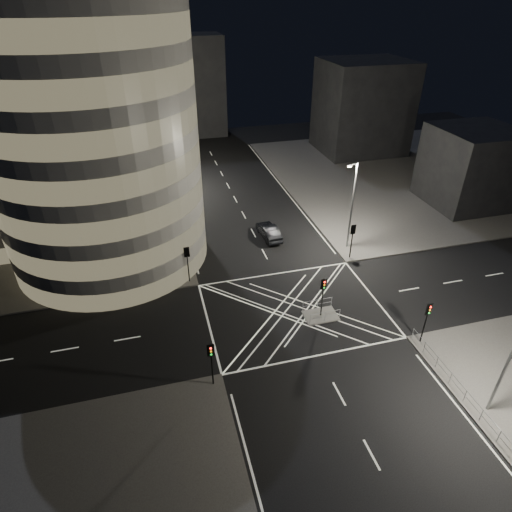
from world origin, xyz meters
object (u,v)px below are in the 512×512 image
object	(u,v)px
central_island	(321,316)
traffic_signal_island	(323,290)
traffic_signal_nr	(427,316)
street_lamp_left_far	(160,155)
traffic_signal_fr	(353,235)
street_lamp_left_near	(173,212)
street_lamp_right_far	(352,203)
street_lamp_right_near	(511,354)
traffic_signal_nl	(211,357)
traffic_signal_fl	(187,258)
sedan	(269,231)

from	to	relation	value
central_island	traffic_signal_island	world-z (taller)	traffic_signal_island
traffic_signal_nr	street_lamp_left_far	distance (m)	41.15
traffic_signal_fr	traffic_signal_nr	distance (m)	13.60
street_lamp_left_near	street_lamp_right_far	world-z (taller)	same
traffic_signal_nr	street_lamp_right_near	size ratio (longest dim) A/B	0.40
traffic_signal_fr	street_lamp_left_near	world-z (taller)	street_lamp_left_near
central_island	traffic_signal_fr	distance (m)	11.10
traffic_signal_fr	street_lamp_right_far	xyz separation A→B (m)	(0.64, 2.20, 2.63)
traffic_signal_nl	traffic_signal_island	bearing A→B (deg)	26.14
traffic_signal_nr	traffic_signal_fl	bearing A→B (deg)	142.31
central_island	street_lamp_left_near	world-z (taller)	street_lamp_left_near
central_island	traffic_signal_island	xyz separation A→B (m)	(0.00, 0.00, 2.84)
traffic_signal_nl	street_lamp_left_far	world-z (taller)	street_lamp_left_far
street_lamp_left_near	street_lamp_left_far	world-z (taller)	same
central_island	traffic_signal_nr	xyz separation A→B (m)	(6.80, -5.30, 2.84)
traffic_signal_fl	sedan	bearing A→B (deg)	33.12
street_lamp_right_far	street_lamp_left_near	bearing A→B (deg)	170.97
street_lamp_right_near	traffic_signal_fr	bearing A→B (deg)	91.75
traffic_signal_fl	street_lamp_left_near	xyz separation A→B (m)	(-0.64, 5.20, 2.63)
traffic_signal_fl	sedan	distance (m)	12.48
traffic_signal_fr	street_lamp_right_near	distance (m)	20.97
traffic_signal_nl	street_lamp_left_near	world-z (taller)	street_lamp_left_near
street_lamp_left_far	central_island	bearing A→B (deg)	-70.05
central_island	traffic_signal_fl	distance (m)	13.91
traffic_signal_fl	traffic_signal_fr	distance (m)	17.60
traffic_signal_fl	sedan	world-z (taller)	traffic_signal_fl
traffic_signal_nl	traffic_signal_island	size ratio (longest dim) A/B	1.00
street_lamp_right_far	traffic_signal_island	bearing A→B (deg)	-125.30
central_island	street_lamp_right_far	size ratio (longest dim) A/B	0.30
traffic_signal_fl	street_lamp_left_near	size ratio (longest dim) A/B	0.40
traffic_signal_fr	sedan	xyz separation A→B (m)	(-7.30, 6.72, -2.10)
central_island	traffic_signal_nl	world-z (taller)	traffic_signal_nl
traffic_signal_island	street_lamp_right_near	xyz separation A→B (m)	(7.44, -12.50, 2.63)
traffic_signal_nl	traffic_signal_nr	size ratio (longest dim) A/B	1.00
traffic_signal_nr	street_lamp_left_far	bearing A→B (deg)	116.36
traffic_signal_nl	street_lamp_left_far	xyz separation A→B (m)	(-0.64, 36.80, 2.63)
traffic_signal_nl	traffic_signal_fr	bearing A→B (deg)	37.69
traffic_signal_nl	street_lamp_right_near	xyz separation A→B (m)	(18.24, -7.20, 2.63)
central_island	traffic_signal_fr	bearing A→B (deg)	50.67
traffic_signal_nr	sedan	distance (m)	21.69
traffic_signal_nl	traffic_signal_fr	distance (m)	22.24
traffic_signal_island	sedan	xyz separation A→B (m)	(-0.50, 15.02, -2.10)
traffic_signal_fr	street_lamp_left_near	xyz separation A→B (m)	(-18.24, 5.20, 2.63)
traffic_signal_nl	street_lamp_right_far	size ratio (longest dim) A/B	0.40
central_island	street_lamp_left_near	distance (m)	18.52
traffic_signal_nr	street_lamp_right_near	xyz separation A→B (m)	(0.64, -7.20, 2.63)
traffic_signal_island	street_lamp_left_near	size ratio (longest dim) A/B	0.40
traffic_signal_nl	street_lamp_right_far	xyz separation A→B (m)	(18.24, 15.80, 2.63)
street_lamp_left_far	traffic_signal_fl	bearing A→B (deg)	-88.43
central_island	street_lamp_right_near	bearing A→B (deg)	-59.25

